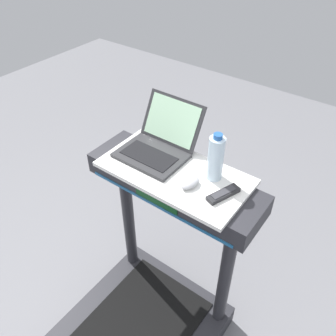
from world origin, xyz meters
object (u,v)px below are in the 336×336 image
tv_remote (223,194)px  water_bottle (216,158)px  computer_mouse (190,183)px  laptop (158,144)px

tv_remote → water_bottle: bearing=139.4°
computer_mouse → water_bottle: 0.16m
laptop → computer_mouse: bearing=-21.8°
water_bottle → tv_remote: bearing=-40.6°
computer_mouse → tv_remote: computer_mouse is taller
laptop → water_bottle: water_bottle is taller
computer_mouse → water_bottle: water_bottle is taller
water_bottle → tv_remote: size_ratio=1.43×
water_bottle → tv_remote: water_bottle is taller
laptop → computer_mouse: laptop is taller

